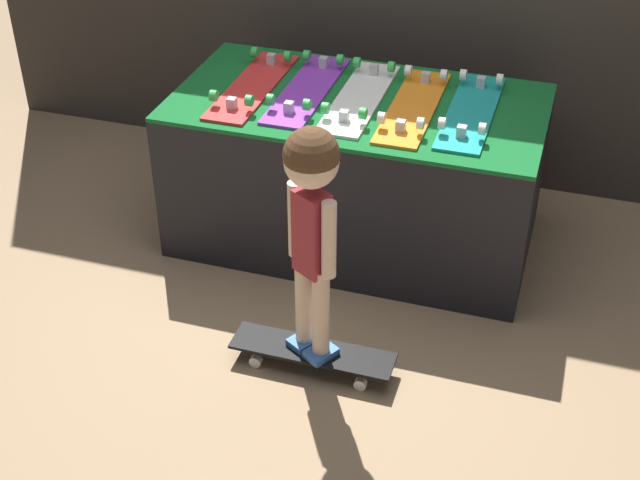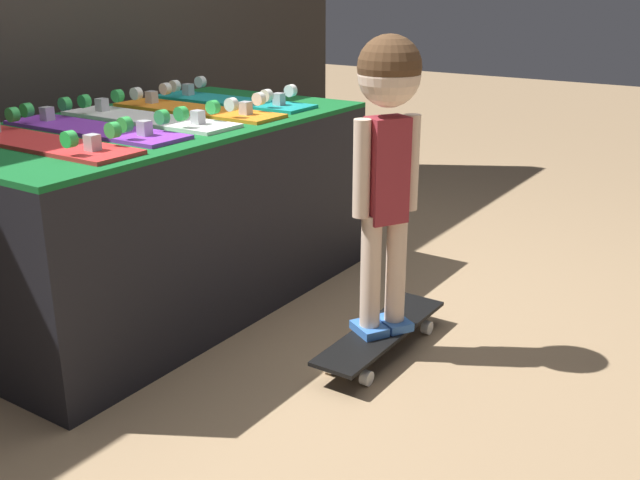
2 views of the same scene
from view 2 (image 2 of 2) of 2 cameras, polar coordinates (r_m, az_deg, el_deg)
The scene contains 10 objects.
ground_plane at distance 2.93m, azimuth -4.37°, elevation -6.83°, with size 16.00×16.00×0.00m, color #9E7F5B.
back_wall at distance 3.61m, azimuth -22.62°, elevation 16.26°, with size 4.81×0.10×2.36m.
display_rack at distance 3.12m, azimuth -12.25°, elevation 1.97°, with size 1.73×0.93×0.76m.
skateboard_red_on_rack at distance 2.69m, azimuth -20.53°, elevation 7.12°, with size 0.20×0.79×0.09m.
skateboard_purple_on_rack at distance 2.87m, azimuth -16.84°, elevation 8.24°, with size 0.20×0.79×0.09m.
skateboard_white_on_rack at distance 3.04m, azimuth -12.96°, elevation 9.14°, with size 0.20×0.79×0.09m.
skateboard_orange_on_rack at distance 3.21m, azimuth -9.36°, elevation 9.90°, with size 0.20×0.79×0.09m.
skateboard_teal_on_rack at distance 3.42m, azimuth -6.73°, elevation 10.59°, with size 0.20×0.79×0.09m.
skateboard_on_floor at distance 2.73m, azimuth 4.70°, elevation -7.16°, with size 0.69×0.17×0.09m.
child at distance 2.49m, azimuth 5.17°, elevation 8.28°, with size 0.23×0.21×1.03m.
Camera 2 is at (-2.06, -1.63, 1.29)m, focal length 42.00 mm.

